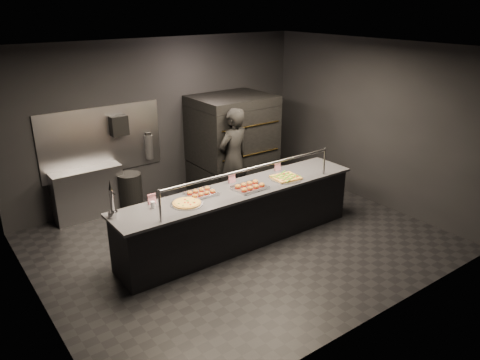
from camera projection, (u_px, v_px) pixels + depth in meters
The scene contains 15 objects.
room at pixel (237, 152), 6.97m from camera, with size 6.04×6.00×3.00m.
service_counter at pixel (240, 215), 7.32m from camera, with size 4.10×0.78×1.37m.
pizza_oven at pixel (232, 143), 9.23m from camera, with size 1.50×1.23×1.91m.
prep_shelf at pixel (88, 193), 8.19m from camera, with size 1.20×0.35×0.90m, color #99999E.
towel_dispenser at pixel (119, 125), 8.23m from camera, with size 0.30×0.20×0.35m, color black.
fire_extinguisher at pixel (149, 147), 8.72m from camera, with size 0.14×0.14×0.51m.
beer_tap at pixel (112, 207), 6.17m from camera, with size 0.14×0.20×0.53m.
round_pizza at pixel (187, 203), 6.61m from camera, with size 0.47×0.47×0.03m.
slider_tray_a at pixel (201, 193), 6.93m from camera, with size 0.50×0.40×0.07m.
slider_tray_b at pixel (250, 186), 7.15m from camera, with size 0.54×0.43×0.08m.
square_pizza at pixel (286, 178), 7.54m from camera, with size 0.52×0.52×0.05m.
condiment_jar at pixel (155, 205), 6.48m from camera, with size 0.16×0.06×0.10m.
tent_cards at pixel (224, 180), 7.28m from camera, with size 2.45×0.04×0.15m.
trash_bin at pixel (131, 192), 8.47m from camera, with size 0.43×0.43×0.71m, color black.
worker at pixel (233, 159), 8.45m from camera, with size 0.68×0.45×1.86m, color black.
Camera 1 is at (-3.91, -5.35, 3.63)m, focal length 35.00 mm.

